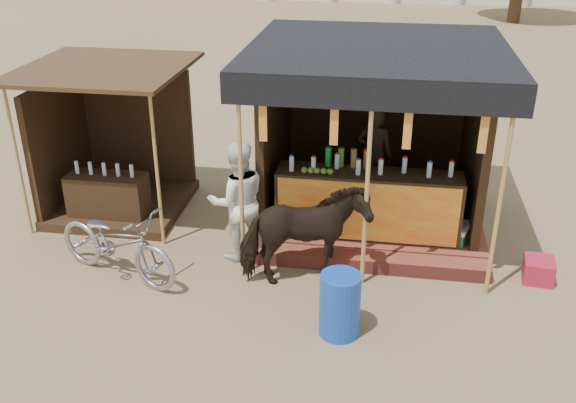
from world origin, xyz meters
The scene contains 9 objects.
ground centered at (0.00, 0.00, 0.00)m, with size 120.00×120.00×0.00m, color #846B4C.
main_stall centered at (1.00, 3.36, 1.02)m, with size 3.60×3.61×2.78m.
secondary_stall centered at (-3.17, 3.24, 0.85)m, with size 2.40×2.40×2.38m.
cow centered at (0.23, 1.47, 0.69)m, with size 0.75×1.64×1.38m, color black.
motorbike centered at (-2.23, 1.21, 0.51)m, with size 0.68×1.96×1.03m, color #93929A.
bystander centered at (-0.76, 2.00, 0.86)m, with size 0.84×0.65×1.72m, color white.
blue_barrel centered at (0.79, 0.43, 0.39)m, with size 0.48×0.48×0.79m, color #1641AA.
red_crate centered at (3.32, 2.00, 0.15)m, with size 0.38×0.42×0.30m, color #A41B2F.
cooler centered at (2.12, 2.60, 0.23)m, with size 0.75×0.64×0.46m.
Camera 1 is at (1.17, -5.74, 4.66)m, focal length 40.00 mm.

